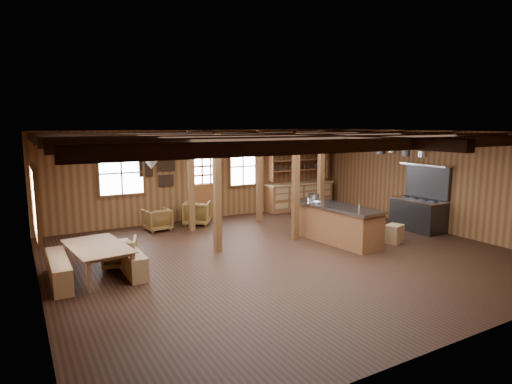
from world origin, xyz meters
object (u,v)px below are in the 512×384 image
(dining_table, at_px, (100,260))
(armchair_b, at_px, (197,213))
(kitchen_island, at_px, (336,223))
(armchair_c, at_px, (120,253))
(commercial_range, at_px, (420,208))
(armchair_a, at_px, (157,220))

(dining_table, relative_size, armchair_b, 2.28)
(kitchen_island, distance_m, armchair_c, 5.30)
(kitchen_island, distance_m, commercial_range, 2.86)
(commercial_range, relative_size, armchair_c, 2.73)
(armchair_a, bearing_deg, kitchen_island, 131.24)
(kitchen_island, height_order, armchair_c, kitchen_island)
(kitchen_island, relative_size, commercial_range, 1.38)
(armchair_b, bearing_deg, kitchen_island, 154.99)
(armchair_b, xyz_separation_m, armchair_c, (-2.85, -2.80, -0.04))
(kitchen_island, distance_m, armchair_a, 4.97)
(kitchen_island, bearing_deg, commercial_range, -10.75)
(kitchen_island, distance_m, armchair_b, 4.23)
(dining_table, xyz_separation_m, armchair_c, (0.45, 0.34, 0.00))
(armchair_a, height_order, armchair_b, armchair_b)
(commercial_range, bearing_deg, kitchen_island, 175.68)
(kitchen_island, height_order, armchair_a, kitchen_island)
(commercial_range, xyz_separation_m, armchair_a, (-6.49, 3.60, -0.30))
(kitchen_island, relative_size, dining_table, 1.46)
(commercial_range, relative_size, dining_table, 1.06)
(commercial_range, bearing_deg, armchair_c, 173.67)
(dining_table, distance_m, armchair_b, 4.55)
(commercial_range, bearing_deg, armchair_a, 150.99)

